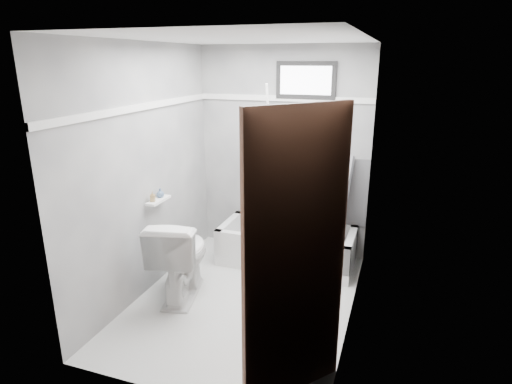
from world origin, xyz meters
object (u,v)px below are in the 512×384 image
at_px(toilet, 181,257).
at_px(soap_bottle_a, 153,196).
at_px(bathtub, 287,245).
at_px(soap_bottle_b, 160,193).
at_px(door, 327,291).
at_px(office_chair, 312,208).

height_order(toilet, soap_bottle_a, soap_bottle_a).
height_order(bathtub, soap_bottle_b, soap_bottle_b).
distance_m(toilet, soap_bottle_b, 0.67).
height_order(toilet, door, door).
relative_size(bathtub, toilet, 1.79).
height_order(bathtub, office_chair, office_chair).
distance_m(toilet, door, 2.08).
distance_m(bathtub, toilet, 1.31).
relative_size(door, soap_bottle_b, 20.39).
relative_size(bathtub, door, 0.75).
bearing_deg(toilet, office_chair, -147.88).
xyz_separation_m(toilet, door, (1.60, -1.19, 0.59)).
distance_m(toilet, soap_bottle_a, 0.65).
bearing_deg(soap_bottle_a, door, -33.56).
bearing_deg(soap_bottle_b, soap_bottle_a, -90.00).
xyz_separation_m(bathtub, soap_bottle_b, (-1.11, -0.80, 0.75)).
height_order(office_chair, door, door).
bearing_deg(door, soap_bottle_a, 146.44).
bearing_deg(office_chair, door, -63.61).
relative_size(bathtub, soap_bottle_a, 15.24).
relative_size(soap_bottle_a, soap_bottle_b, 1.00).
bearing_deg(soap_bottle_b, toilet, -35.26).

